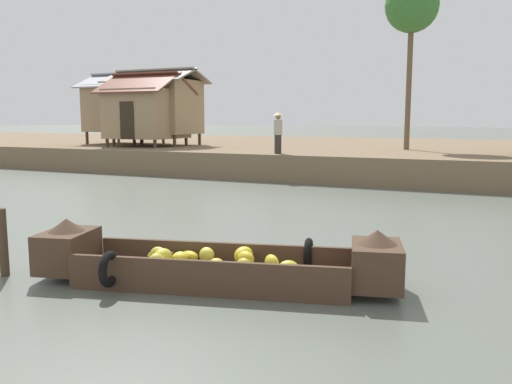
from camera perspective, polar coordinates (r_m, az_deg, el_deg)
The scene contains 9 objects.
ground_plane at distance 11.83m, azimuth 6.04°, elevation -4.16°, with size 300.00×300.00×0.00m, color #596056.
riverbank_strip at distance 29.18m, azimuth 17.20°, elevation 3.79°, with size 160.00×20.00×1.07m, color #756047.
banana_boat at distance 7.96m, azimuth -4.71°, elevation -7.70°, with size 5.51×2.48×0.93m.
stilt_house_left at distance 30.62m, azimuth -14.00°, elevation 8.87°, with size 4.29×3.58×3.92m.
stilt_house_mid_left at distance 28.51m, azimuth -10.73°, elevation 9.12°, with size 4.85×3.34×3.96m.
stilt_house_mid_right at distance 27.53m, azimuth -11.73°, elevation 8.42°, with size 3.95×3.68×3.69m.
palm_tree_near at distance 25.46m, azimuth 16.51°, elevation 18.59°, with size 2.34×2.34×7.50m.
vendor_person at distance 21.26m, azimuth 2.40°, elevation 6.67°, with size 0.44×0.44×1.66m.
mooring_post at distance 9.23m, azimuth -25.68°, elevation -4.94°, with size 0.14×0.14×1.08m, color #423323.
Camera 1 is at (3.60, -0.99, 2.47)m, focal length 36.98 mm.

